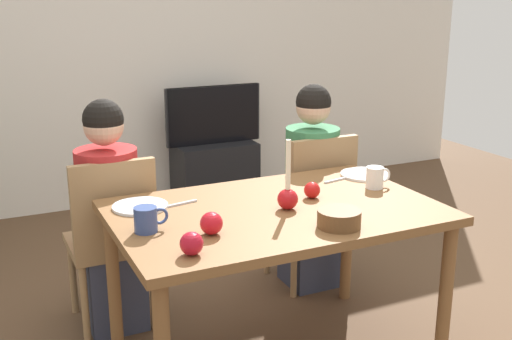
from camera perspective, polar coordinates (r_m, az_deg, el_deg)
back_wall at (r=5.03m, az=-11.97°, el=11.58°), size 6.40×0.10×2.60m
dining_table at (r=2.74m, az=1.78°, el=-5.13°), size 1.40×0.90×0.75m
chair_left at (r=3.16m, az=-12.97°, el=-5.67°), size 0.40×0.40×0.90m
chair_right at (r=3.55m, az=5.30°, el=-2.88°), size 0.40×0.40×0.90m
person_left_child at (r=3.17m, az=-13.16°, el=-4.50°), size 0.30×0.30×1.17m
person_right_child at (r=3.56m, az=5.06°, el=-1.85°), size 0.30×0.30×1.17m
tv_stand at (r=5.11m, az=-3.79°, el=-0.14°), size 0.64×0.40×0.48m
tv at (r=5.00m, az=-3.89°, el=5.05°), size 0.79×0.05×0.46m
candle_centerpiece at (r=2.68m, az=2.91°, el=-2.28°), size 0.09×0.09×0.31m
plate_left at (r=2.76m, az=-10.51°, el=-3.27°), size 0.24×0.24×0.01m
plate_right at (r=3.23m, az=9.91°, el=-0.40°), size 0.25×0.25×0.01m
mug_left at (r=2.47m, az=-9.94°, el=-4.45°), size 0.14×0.09×0.10m
mug_right at (r=3.03m, az=10.83°, el=-0.67°), size 0.13×0.08×0.10m
fork_left at (r=2.77m, az=-7.06°, el=-3.10°), size 0.18×0.05×0.01m
fork_right at (r=3.13m, az=7.50°, el=-0.86°), size 0.18×0.05×0.01m
bowl_walnuts at (r=2.52m, az=7.57°, el=-4.39°), size 0.18×0.18×0.07m
apple_near_candle at (r=2.85m, az=5.13°, el=-1.83°), size 0.07×0.07×0.07m
apple_by_left_plate at (r=2.24m, az=-5.89°, el=-6.68°), size 0.09×0.09×0.09m
apple_by_right_mug at (r=2.42m, az=-4.09°, el=-4.87°), size 0.09×0.09×0.09m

